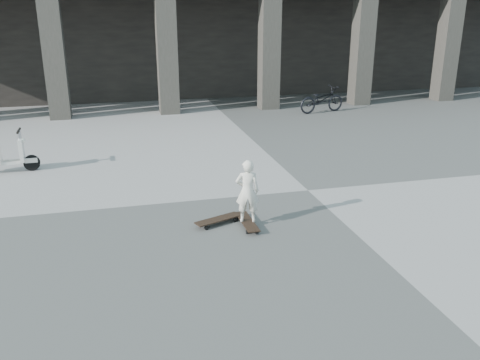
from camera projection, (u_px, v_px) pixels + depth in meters
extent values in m
plane|color=#4D4D4B|center=(308.00, 190.00, 10.20)|extent=(90.00, 90.00, 0.00)
cube|color=black|center=(193.00, 18.00, 22.07)|extent=(28.00, 6.00, 6.00)
cube|color=#313029|center=(54.00, 56.00, 16.11)|extent=(0.65, 0.65, 4.00)
cube|color=#313029|center=(167.00, 54.00, 16.93)|extent=(0.65, 0.65, 4.00)
cube|color=#313029|center=(269.00, 52.00, 17.76)|extent=(0.65, 0.65, 4.00)
cube|color=#313029|center=(362.00, 49.00, 18.58)|extent=(0.65, 0.65, 4.00)
cube|color=#313029|center=(447.00, 48.00, 19.41)|extent=(0.65, 0.65, 4.00)
cube|color=black|center=(247.00, 221.00, 8.53)|extent=(0.22, 0.88, 0.02)
cube|color=#B2B2B7|center=(242.00, 217.00, 8.83)|extent=(0.18, 0.05, 0.03)
cube|color=#B2B2B7|center=(252.00, 231.00, 8.27)|extent=(0.18, 0.05, 0.03)
cylinder|color=black|center=(237.00, 218.00, 8.81)|extent=(0.03, 0.06, 0.06)
cylinder|color=black|center=(247.00, 217.00, 8.85)|extent=(0.03, 0.06, 0.06)
cylinder|color=black|center=(247.00, 232.00, 8.25)|extent=(0.03, 0.06, 0.06)
cylinder|color=black|center=(258.00, 231.00, 8.29)|extent=(0.03, 0.06, 0.06)
cube|color=black|center=(218.00, 219.00, 8.60)|extent=(0.84, 0.49, 0.02)
cube|color=#B2B2B7|center=(232.00, 218.00, 8.77)|extent=(0.12, 0.19, 0.03)
cube|color=#B2B2B7|center=(203.00, 225.00, 8.46)|extent=(0.12, 0.19, 0.03)
cylinder|color=black|center=(229.00, 216.00, 8.85)|extent=(0.08, 0.06, 0.07)
cylinder|color=black|center=(235.00, 220.00, 8.71)|extent=(0.08, 0.06, 0.07)
cylinder|color=black|center=(201.00, 224.00, 8.53)|extent=(0.08, 0.06, 0.07)
cylinder|color=black|center=(206.00, 228.00, 8.39)|extent=(0.08, 0.06, 0.07)
imported|color=silver|center=(247.00, 191.00, 8.36)|extent=(0.44, 0.34, 1.07)
cylinder|color=black|center=(32.00, 163.00, 11.39)|extent=(0.36, 0.10, 0.35)
cube|color=beige|center=(9.00, 162.00, 11.25)|extent=(0.54, 0.25, 0.06)
cube|color=beige|center=(22.00, 150.00, 11.24)|extent=(0.10, 0.30, 0.51)
cube|color=beige|center=(31.00, 160.00, 11.37)|extent=(0.27, 0.13, 0.11)
cylinder|color=#B2B2B7|center=(19.00, 136.00, 11.14)|extent=(0.08, 0.08, 0.26)
cylinder|color=black|center=(19.00, 131.00, 11.10)|extent=(0.07, 0.44, 0.05)
sphere|color=white|center=(23.00, 140.00, 11.18)|extent=(0.11, 0.11, 0.11)
imported|color=black|center=(322.00, 100.00, 17.52)|extent=(1.80, 0.93, 0.90)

